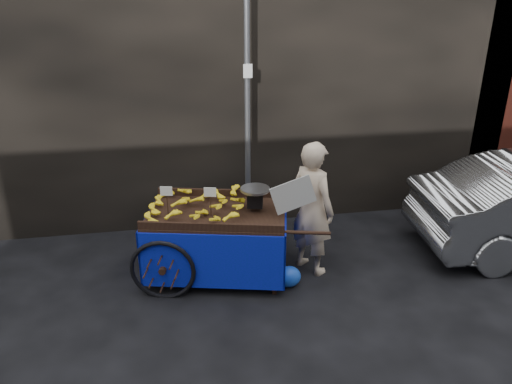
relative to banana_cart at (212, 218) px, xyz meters
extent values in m
plane|color=black|center=(0.33, -0.19, -0.79)|extent=(80.00, 80.00, 0.00)
cube|color=black|center=(-0.67, 2.41, 1.71)|extent=(11.00, 2.00, 5.00)
cylinder|color=slate|center=(0.63, 1.11, 1.21)|extent=(0.08, 0.08, 4.00)
cube|color=white|center=(0.63, 1.06, 1.61)|extent=(0.12, 0.02, 0.18)
cube|color=black|center=(0.05, -0.01, 0.06)|extent=(1.89, 1.42, 0.06)
cube|color=black|center=(0.17, 0.47, 0.13)|extent=(1.65, 0.43, 0.11)
cube|color=black|center=(-0.06, -0.50, 0.13)|extent=(1.65, 0.43, 0.11)
cube|color=black|center=(0.67, -0.59, -0.37)|extent=(0.06, 0.06, 0.84)
cube|color=black|center=(0.87, 0.23, -0.37)|extent=(0.06, 0.06, 0.84)
cylinder|color=black|center=(1.03, -0.68, 0.06)|extent=(0.52, 0.16, 0.04)
cylinder|color=black|center=(1.23, 0.14, 0.06)|extent=(0.52, 0.16, 0.04)
torus|color=black|center=(-0.64, -0.43, -0.42)|extent=(0.78, 0.23, 0.79)
torus|color=black|center=(-0.38, 0.67, -0.42)|extent=(0.78, 0.23, 0.79)
cylinder|color=black|center=(-0.51, 0.12, -0.42)|extent=(0.32, 1.16, 0.05)
cube|color=navy|center=(-0.07, -0.54, -0.30)|extent=(1.69, 0.42, 0.72)
cube|color=navy|center=(0.18, 0.51, -0.30)|extent=(1.69, 0.42, 0.72)
cube|color=navy|center=(-0.78, 0.18, -0.30)|extent=(0.27, 1.07, 0.72)
cube|color=navy|center=(0.88, -0.21, -0.30)|extent=(0.27, 1.07, 0.72)
cube|color=black|center=(0.53, -0.07, 0.24)|extent=(0.22, 0.19, 0.17)
cylinder|color=silver|center=(0.53, -0.07, 0.38)|extent=(0.43, 0.43, 0.03)
cube|color=white|center=(-0.54, 0.01, 0.40)|extent=(0.15, 0.04, 0.12)
cube|color=white|center=(-0.03, -0.11, 0.40)|extent=(0.15, 0.04, 0.12)
imported|color=beige|center=(1.25, -0.11, 0.09)|extent=(0.70, 0.76, 1.75)
cube|color=#BABBB4|center=(0.94, -0.33, 0.39)|extent=(0.59, 0.02, 0.50)
ellipsoid|color=blue|center=(0.88, -0.47, -0.65)|extent=(0.30, 0.24, 0.27)
camera|label=1|loc=(-0.43, -5.58, 2.75)|focal=35.00mm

